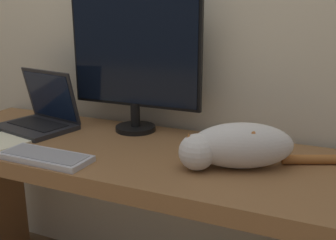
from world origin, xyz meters
TOP-DOWN VIEW (x-y plane):
  - wall_back at (0.00, 0.66)m, footprint 6.40×0.06m
  - desk at (0.00, 0.30)m, footprint 1.70×0.60m
  - monitor at (-0.05, 0.51)m, footprint 0.58×0.17m
  - laptop at (-0.45, 0.37)m, footprint 0.36×0.30m
  - external_keyboard at (-0.17, 0.07)m, footprint 0.33×0.13m
  - cat at (0.45, 0.27)m, footprint 0.50×0.32m

SIDE VIEW (x-z plane):
  - desk at x=0.00m, z-range 0.23..0.99m
  - external_keyboard at x=-0.17m, z-range 0.76..0.78m
  - laptop at x=-0.45m, z-range 0.69..0.93m
  - cat at x=0.45m, z-range 0.76..0.91m
  - monitor at x=-0.05m, z-range 0.79..1.34m
  - wall_back at x=0.00m, z-range 0.00..2.60m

